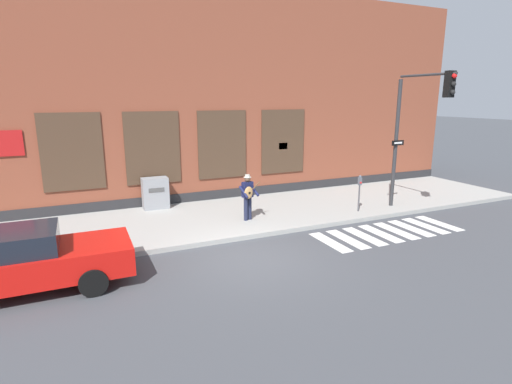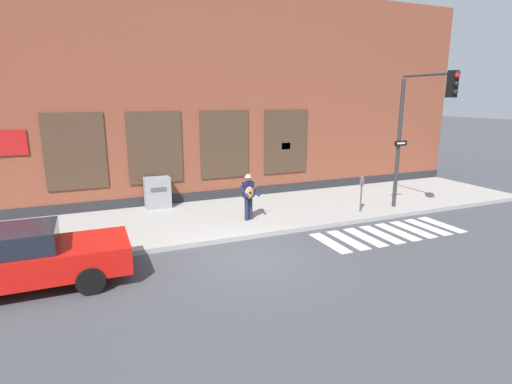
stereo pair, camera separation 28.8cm
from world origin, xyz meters
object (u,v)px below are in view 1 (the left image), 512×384
Objects in this scene: parking_meter at (360,188)px; utility_box at (155,193)px; traffic_light at (416,119)px; red_car at (27,260)px; busker at (248,195)px.

parking_meter is 8.07m from utility_box.
utility_box is (-7.16, 3.72, -0.32)m from parking_meter.
traffic_light reaches higher than parking_meter.
parking_meter is (-1.79, 0.80, -2.64)m from traffic_light.
red_car is 7.27m from busker.
red_car is 2.75× the size of busker.
traffic_light is at bearing 4.86° from red_car.
red_car is 6.92m from utility_box.
parking_meter is 1.15× the size of utility_box.
traffic_light reaches higher than busker.
parking_meter reaches higher than utility_box.
parking_meter is at bearing -9.09° from busker.
busker is at bearing 166.36° from traffic_light.
busker reaches higher than red_car.
busker is at bearing 21.06° from red_car.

